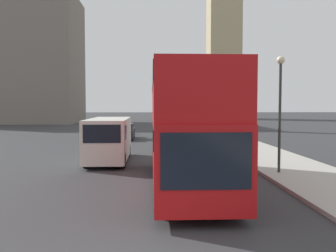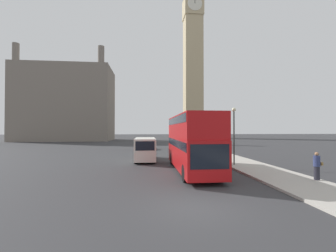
# 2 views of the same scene
# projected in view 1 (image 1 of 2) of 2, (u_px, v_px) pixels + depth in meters

# --- Properties ---
(building_block_distant) EXTENTS (26.62, 14.63, 26.77)m
(building_block_distant) POSITION_uv_depth(u_px,v_px,m) (1.00, 60.00, 65.25)
(building_block_distant) COLOR slate
(building_block_distant) RESTS_ON ground_plane
(red_double_decker_bus) EXTENTS (2.61, 10.40, 4.40)m
(red_double_decker_bus) POSITION_uv_depth(u_px,v_px,m) (186.00, 123.00, 14.31)
(red_double_decker_bus) COLOR #B71114
(red_double_decker_bus) RESTS_ON ground_plane
(white_van) EXTENTS (2.13, 6.12, 2.39)m
(white_van) POSITION_uv_depth(u_px,v_px,m) (109.00, 139.00, 20.60)
(white_van) COLOR silver
(white_van) RESTS_ON ground_plane
(street_lamp) EXTENTS (0.36, 0.36, 5.15)m
(street_lamp) POSITION_uv_depth(u_px,v_px,m) (280.00, 95.00, 16.49)
(street_lamp) COLOR #2D332D
(street_lamp) RESTS_ON sidewalk_strip
(parked_sedan) EXTENTS (1.81, 4.75, 1.43)m
(parked_sedan) POSITION_uv_depth(u_px,v_px,m) (124.00, 132.00, 34.42)
(parked_sedan) COLOR black
(parked_sedan) RESTS_ON ground_plane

